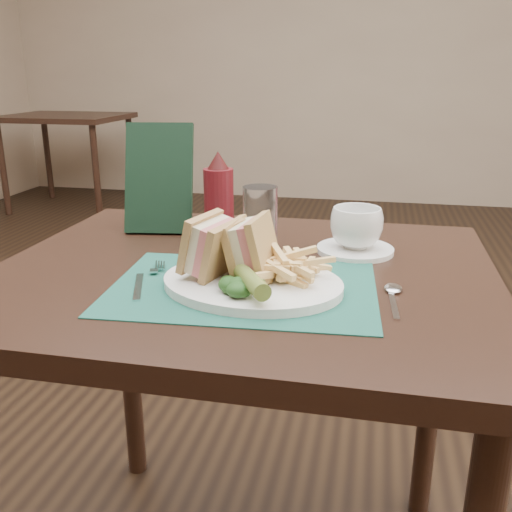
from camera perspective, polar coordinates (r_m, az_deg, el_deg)
The scene contains 18 objects.
floor at distance 1.83m, azimuth 2.64°, elevation -18.48°, with size 7.00×7.00×0.00m, color black.
wall_back at distance 5.07m, azimuth 9.22°, elevation 5.54°, with size 6.00×6.00×0.00m, color tan.
table_main at distance 1.21m, azimuth -1.21°, elevation -18.10°, with size 0.90×0.75×0.75m, color black, non-canonical shape.
table_bg_left at distance 4.90m, azimuth -18.12°, elevation 8.90°, with size 0.90×0.75×0.75m, color black, non-canonical shape.
placemat at distance 0.94m, azimuth -1.29°, elevation -3.16°, with size 0.43×0.31×0.00m, color #195143.
plate at distance 0.93m, azimuth -0.38°, elevation -2.75°, with size 0.30×0.24×0.01m, color white, non-canonical shape.
sandwich_half_a at distance 0.95m, azimuth -5.60°, elevation 1.22°, with size 0.06×0.10×0.09m, color tan, non-canonical shape.
sandwich_half_b at distance 0.94m, azimuth -1.69°, elevation 1.14°, with size 0.06×0.10×0.09m, color tan, non-canonical shape.
kale_garnish at distance 0.87m, azimuth -1.12°, elevation -2.92°, with size 0.11×0.08×0.03m, color #173914, non-canonical shape.
pickle_spear at distance 0.86m, azimuth -0.57°, elevation -2.44°, with size 0.03×0.03×0.12m, color #586D29.
fries_pile at distance 0.92m, azimuth 3.66°, elevation -0.84°, with size 0.18×0.20×0.05m, color #EBC175, non-canonical shape.
fork at distance 0.98m, azimuth -11.00°, elevation -2.18°, with size 0.03×0.17×0.01m, color silver, non-canonical shape.
spoon at distance 0.91m, azimuth 13.60°, elevation -4.10°, with size 0.03×0.15×0.01m, color silver, non-canonical shape.
saucer at distance 1.14m, azimuth 9.88°, elevation 0.62°, with size 0.15×0.15×0.01m, color white.
coffee_cup at distance 1.12m, azimuth 10.00°, elevation 2.81°, with size 0.10×0.10×0.08m, color white.
drinking_glass at distance 1.11m, azimuth 0.42°, elevation 3.63°, with size 0.07×0.07×0.13m, color white.
ketchup_bottle at distance 1.18m, azimuth -3.75°, elevation 5.97°, with size 0.06×0.06×0.19m, color #520E13, non-canonical shape.
check_presenter at distance 1.27m, azimuth -9.66°, elevation 7.67°, with size 0.15×0.02×0.24m, color black.
Camera 1 is at (0.23, -1.45, 1.09)m, focal length 40.00 mm.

